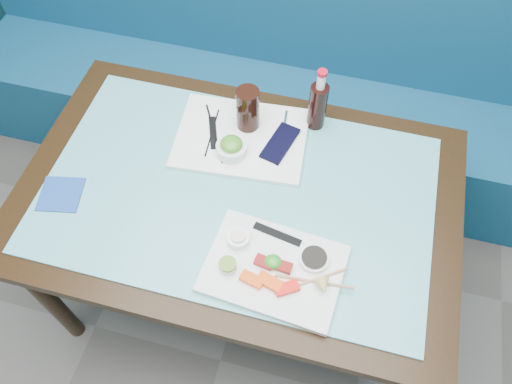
% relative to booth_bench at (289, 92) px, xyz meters
% --- Properties ---
extents(booth_bench, '(3.00, 0.56, 1.17)m').
position_rel_booth_bench_xyz_m(booth_bench, '(0.00, 0.00, 0.00)').
color(booth_bench, navy).
rests_on(booth_bench, ground).
extents(dining_table, '(1.40, 0.90, 0.75)m').
position_rel_booth_bench_xyz_m(dining_table, '(0.00, -0.84, 0.29)').
color(dining_table, black).
rests_on(dining_table, ground).
extents(glass_top, '(1.22, 0.76, 0.01)m').
position_rel_booth_bench_xyz_m(glass_top, '(0.00, -0.84, 0.38)').
color(glass_top, '#58A9B0').
rests_on(glass_top, dining_table).
extents(sashimi_plate, '(0.41, 0.31, 0.02)m').
position_rel_booth_bench_xyz_m(sashimi_plate, '(0.17, -1.07, 0.39)').
color(sashimi_plate, white).
rests_on(sashimi_plate, glass_top).
extents(salmon_left, '(0.07, 0.05, 0.02)m').
position_rel_booth_bench_xyz_m(salmon_left, '(0.12, -1.13, 0.41)').
color(salmon_left, '#FF4D0A').
rests_on(salmon_left, sashimi_plate).
extents(salmon_mid, '(0.08, 0.05, 0.02)m').
position_rel_booth_bench_xyz_m(salmon_mid, '(0.17, -1.12, 0.41)').
color(salmon_mid, '#FF480A').
rests_on(salmon_mid, sashimi_plate).
extents(salmon_right, '(0.07, 0.06, 0.02)m').
position_rel_booth_bench_xyz_m(salmon_right, '(0.22, -1.13, 0.41)').
color(salmon_right, '#F51409').
rests_on(salmon_right, sashimi_plate).
extents(tuna_left, '(0.06, 0.04, 0.02)m').
position_rel_booth_bench_xyz_m(tuna_left, '(0.14, -1.07, 0.41)').
color(tuna_left, maroon).
rests_on(tuna_left, sashimi_plate).
extents(tuna_right, '(0.05, 0.04, 0.02)m').
position_rel_booth_bench_xyz_m(tuna_right, '(0.20, -1.07, 0.41)').
color(tuna_right, maroon).
rests_on(tuna_right, sashimi_plate).
extents(seaweed_garnish, '(0.06, 0.06, 0.03)m').
position_rel_booth_bench_xyz_m(seaweed_garnish, '(0.17, -1.06, 0.42)').
color(seaweed_garnish, '#2B8E20').
rests_on(seaweed_garnish, sashimi_plate).
extents(ramekin_wasabi, '(0.06, 0.06, 0.02)m').
position_rel_booth_bench_xyz_m(ramekin_wasabi, '(0.05, -1.11, 0.41)').
color(ramekin_wasabi, white).
rests_on(ramekin_wasabi, sashimi_plate).
extents(wasabi_fill, '(0.05, 0.05, 0.01)m').
position_rel_booth_bench_xyz_m(wasabi_fill, '(0.05, -1.11, 0.43)').
color(wasabi_fill, olive).
rests_on(wasabi_fill, ramekin_wasabi).
extents(ramekin_ginger, '(0.08, 0.08, 0.03)m').
position_rel_booth_bench_xyz_m(ramekin_ginger, '(0.05, -1.02, 0.42)').
color(ramekin_ginger, white).
rests_on(ramekin_ginger, sashimi_plate).
extents(ginger_fill, '(0.06, 0.06, 0.01)m').
position_rel_booth_bench_xyz_m(ginger_fill, '(0.05, -1.02, 0.44)').
color(ginger_fill, '#F3DCC8').
rests_on(ginger_fill, ramekin_ginger).
extents(soy_dish, '(0.09, 0.09, 0.02)m').
position_rel_booth_bench_xyz_m(soy_dish, '(0.28, -1.02, 0.41)').
color(soy_dish, white).
rests_on(soy_dish, sashimi_plate).
extents(soy_fill, '(0.09, 0.09, 0.01)m').
position_rel_booth_bench_xyz_m(soy_fill, '(0.28, -1.02, 0.42)').
color(soy_fill, black).
rests_on(soy_fill, soy_dish).
extents(lemon_wedge, '(0.06, 0.05, 0.05)m').
position_rel_booth_bench_xyz_m(lemon_wedge, '(0.32, -1.10, 0.43)').
color(lemon_wedge, '#E3C26B').
rests_on(lemon_wedge, sashimi_plate).
extents(chopstick_sleeve, '(0.15, 0.05, 0.00)m').
position_rel_booth_bench_xyz_m(chopstick_sleeve, '(0.16, -0.97, 0.41)').
color(chopstick_sleeve, black).
rests_on(chopstick_sleeve, sashimi_plate).
extents(wooden_chopstick_a, '(0.19, 0.13, 0.01)m').
position_rel_booth_bench_xyz_m(wooden_chopstick_a, '(0.28, -1.09, 0.41)').
color(wooden_chopstick_a, tan).
rests_on(wooden_chopstick_a, sashimi_plate).
extents(wooden_chopstick_b, '(0.22, 0.03, 0.01)m').
position_rel_booth_bench_xyz_m(wooden_chopstick_b, '(0.29, -1.09, 0.41)').
color(wooden_chopstick_b, '#B37A54').
rests_on(wooden_chopstick_b, sashimi_plate).
extents(serving_tray, '(0.46, 0.36, 0.02)m').
position_rel_booth_bench_xyz_m(serving_tray, '(-0.05, -0.63, 0.39)').
color(serving_tray, white).
rests_on(serving_tray, glass_top).
extents(paper_placemat, '(0.31, 0.23, 0.00)m').
position_rel_booth_bench_xyz_m(paper_placemat, '(-0.05, -0.63, 0.40)').
color(paper_placemat, white).
rests_on(paper_placemat, serving_tray).
extents(seaweed_bowl, '(0.12, 0.12, 0.04)m').
position_rel_booth_bench_xyz_m(seaweed_bowl, '(-0.06, -0.71, 0.42)').
color(seaweed_bowl, white).
rests_on(seaweed_bowl, serving_tray).
extents(seaweed_salad, '(0.09, 0.09, 0.04)m').
position_rel_booth_bench_xyz_m(seaweed_salad, '(-0.06, -0.71, 0.45)').
color(seaweed_salad, '#438B20').
rests_on(seaweed_salad, seaweed_bowl).
extents(cola_glass, '(0.10, 0.10, 0.16)m').
position_rel_booth_bench_xyz_m(cola_glass, '(-0.04, -0.58, 0.48)').
color(cola_glass, black).
rests_on(cola_glass, serving_tray).
extents(navy_pouch, '(0.11, 0.18, 0.01)m').
position_rel_booth_bench_xyz_m(navy_pouch, '(0.09, -0.63, 0.41)').
color(navy_pouch, black).
rests_on(navy_pouch, serving_tray).
extents(fork, '(0.02, 0.08, 0.01)m').
position_rel_booth_bench_xyz_m(fork, '(0.08, -0.53, 0.40)').
color(fork, silver).
rests_on(fork, serving_tray).
extents(black_chopstick_a, '(0.02, 0.21, 0.01)m').
position_rel_booth_bench_xyz_m(black_chopstick_a, '(-0.15, -0.64, 0.40)').
color(black_chopstick_a, black).
rests_on(black_chopstick_a, serving_tray).
extents(black_chopstick_b, '(0.13, 0.23, 0.01)m').
position_rel_booth_bench_xyz_m(black_chopstick_b, '(-0.14, -0.64, 0.40)').
color(black_chopstick_b, black).
rests_on(black_chopstick_b, serving_tray).
extents(tray_sleeve, '(0.07, 0.14, 0.00)m').
position_rel_booth_bench_xyz_m(tray_sleeve, '(-0.14, -0.64, 0.40)').
color(tray_sleeve, black).
rests_on(tray_sleeve, serving_tray).
extents(cola_bottle_body, '(0.08, 0.08, 0.18)m').
position_rel_booth_bench_xyz_m(cola_bottle_body, '(0.18, -0.50, 0.47)').
color(cola_bottle_body, black).
rests_on(cola_bottle_body, glass_top).
extents(cola_bottle_neck, '(0.03, 0.03, 0.05)m').
position_rel_booth_bench_xyz_m(cola_bottle_neck, '(0.18, -0.50, 0.59)').
color(cola_bottle_neck, white).
rests_on(cola_bottle_neck, cola_bottle_body).
extents(cola_bottle_cap, '(0.04, 0.04, 0.01)m').
position_rel_booth_bench_xyz_m(cola_bottle_cap, '(0.18, -0.50, 0.62)').
color(cola_bottle_cap, red).
rests_on(cola_bottle_cap, cola_bottle_neck).
extents(blue_napkin, '(0.15, 0.15, 0.01)m').
position_rel_booth_bench_xyz_m(blue_napkin, '(-0.54, -0.99, 0.39)').
color(blue_napkin, navy).
rests_on(blue_napkin, glass_top).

